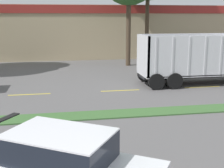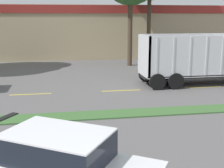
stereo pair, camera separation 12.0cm
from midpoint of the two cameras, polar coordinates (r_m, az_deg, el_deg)
The scene contains 6 objects.
grass_verge at distance 14.47m, azimuth -0.10°, elevation -5.52°, with size 120.00×1.23×0.06m, color #3D6633.
centre_line_3 at distance 18.78m, azimuth -15.03°, elevation -1.85°, with size 2.40×0.14×0.01m, color yellow.
centre_line_4 at distance 19.09m, azimuth 1.33°, elevation -1.20°, with size 2.40×0.14×0.01m, color yellow.
centre_line_5 at distance 20.84m, azimuth 16.04°, elevation -0.53°, with size 2.40×0.14×0.01m, color yellow.
rally_car at distance 7.87m, azimuth -8.68°, elevation -14.86°, with size 4.77×4.02×1.80m.
store_building_backdrop at distance 38.87m, azimuth 2.08°, elevation 9.86°, with size 43.29×12.10×5.59m.
Camera 1 is at (-2.51, -2.42, 4.47)m, focal length 50.00 mm.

